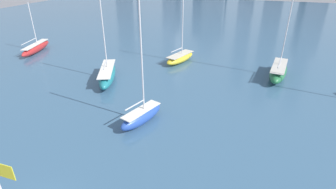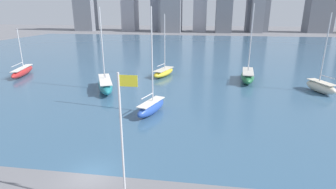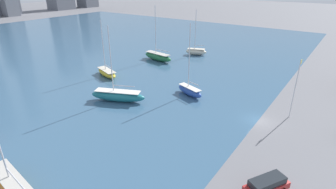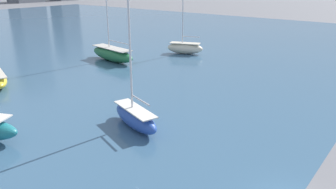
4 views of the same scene
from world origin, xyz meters
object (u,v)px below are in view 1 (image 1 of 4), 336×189
sailboat_green (278,71)px  sailboat_blue (142,115)px  sailboat_yellow (180,58)px  sailboat_red (36,48)px  sailboat_teal (107,74)px

sailboat_green → sailboat_blue: (-15.55, -19.87, -0.12)m
sailboat_yellow → sailboat_blue: bearing=-67.7°
sailboat_yellow → sailboat_red: bearing=-155.3°
sailboat_blue → sailboat_teal: bearing=154.6°
sailboat_red → sailboat_yellow: size_ratio=0.82×
sailboat_teal → sailboat_green: sailboat_green is taller
sailboat_teal → sailboat_blue: sailboat_teal is taller
sailboat_red → sailboat_blue: size_ratio=0.76×
sailboat_teal → sailboat_green: (25.82, 10.21, 0.02)m
sailboat_red → sailboat_yellow: (30.65, 3.83, -0.04)m
sailboat_yellow → sailboat_teal: bearing=-107.0°
sailboat_green → sailboat_blue: sailboat_green is taller
sailboat_teal → sailboat_blue: bearing=-67.6°
sailboat_blue → sailboat_yellow: (-1.82, 21.93, -0.14)m
sailboat_red → sailboat_green: bearing=-13.0°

